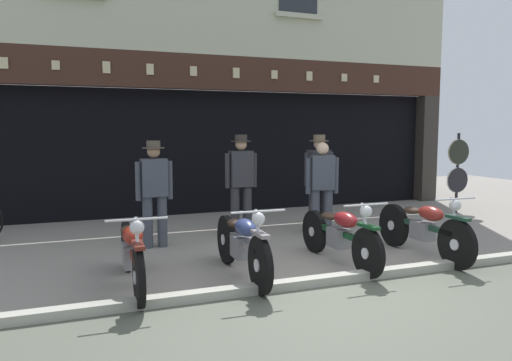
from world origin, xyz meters
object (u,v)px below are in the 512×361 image
(motorcycle_center, at_px, (340,234))
(motorcycle_center_left, at_px, (242,243))
(shopkeeper_center, at_px, (241,180))
(assistant_far_right, at_px, (319,178))
(advert_board_near, at_px, (81,135))
(salesman_left, at_px, (154,189))
(motorcycle_left, at_px, (132,251))
(tyre_sign_pole, at_px, (458,167))
(motorcycle_center_right, at_px, (424,227))
(salesman_right, at_px, (322,185))

(motorcycle_center, bearing_deg, motorcycle_center_left, 2.88)
(shopkeeper_center, height_order, assistant_far_right, shopkeeper_center)
(shopkeeper_center, relative_size, advert_board_near, 1.76)
(salesman_left, bearing_deg, assistant_far_right, -178.56)
(motorcycle_center_left, bearing_deg, motorcycle_left, -2.46)
(motorcycle_left, xyz_separation_m, motorcycle_center, (2.69, -0.01, -0.00))
(tyre_sign_pole, bearing_deg, assistant_far_right, -170.94)
(shopkeeper_center, xyz_separation_m, advert_board_near, (-2.45, 2.45, 0.73))
(motorcycle_center_right, bearing_deg, shopkeeper_center, -49.29)
(motorcycle_center_left, relative_size, motorcycle_center, 1.00)
(motorcycle_left, height_order, salesman_right, salesman_right)
(motorcycle_center, bearing_deg, salesman_left, -41.21)
(salesman_right, distance_m, advert_board_near, 4.83)
(motorcycle_center, bearing_deg, assistant_far_right, -111.12)
(motorcycle_center, relative_size, salesman_left, 1.22)
(salesman_left, distance_m, shopkeeper_center, 1.55)
(motorcycle_center_right, relative_size, tyre_sign_pole, 1.16)
(motorcycle_center_left, distance_m, salesman_right, 2.66)
(motorcycle_center, xyz_separation_m, salesman_right, (0.61, 1.61, 0.45))
(salesman_left, relative_size, assistant_far_right, 0.96)
(motorcycle_left, height_order, salesman_left, salesman_left)
(motorcycle_left, height_order, tyre_sign_pole, tyre_sign_pole)
(salesman_right, relative_size, tyre_sign_pole, 0.92)
(tyre_sign_pole, xyz_separation_m, advert_board_near, (-7.47, 2.04, 0.69))
(advert_board_near, bearing_deg, motorcycle_center_right, -47.44)
(shopkeeper_center, bearing_deg, salesman_right, 154.40)
(motorcycle_left, height_order, motorcycle_center, motorcycle_left)
(salesman_left, relative_size, shopkeeper_center, 0.95)
(motorcycle_center_right, bearing_deg, motorcycle_center_left, 0.63)
(assistant_far_right, distance_m, advert_board_near, 4.70)
(assistant_far_right, bearing_deg, salesman_left, 2.20)
(advert_board_near, bearing_deg, motorcycle_center, -56.57)
(motorcycle_left, relative_size, tyre_sign_pole, 1.18)
(motorcycle_center, bearing_deg, motorcycle_left, -0.57)
(motorcycle_center_right, distance_m, salesman_left, 3.95)
(motorcycle_left, distance_m, motorcycle_center_left, 1.29)
(motorcycle_left, xyz_separation_m, motorcycle_center_right, (3.98, -0.11, 0.01))
(assistant_far_right, bearing_deg, motorcycle_center_right, 102.65)
(motorcycle_center_left, xyz_separation_m, assistant_far_right, (2.16, 2.09, 0.51))
(salesman_right, height_order, tyre_sign_pole, tyre_sign_pole)
(motorcycle_left, height_order, shopkeeper_center, shopkeeper_center)
(motorcycle_center, relative_size, salesman_right, 1.25)
(motorcycle_center_left, xyz_separation_m, tyre_sign_pole, (5.81, 2.67, 0.56))
(motorcycle_center_right, xyz_separation_m, salesman_right, (-0.68, 1.70, 0.44))
(shopkeeper_center, distance_m, tyre_sign_pole, 5.04)
(assistant_far_right, bearing_deg, advert_board_near, -35.76)
(salesman_left, relative_size, advert_board_near, 1.67)
(motorcycle_left, distance_m, salesman_left, 1.97)
(motorcycle_center, height_order, salesman_right, salesman_right)
(motorcycle_left, distance_m, assistant_far_right, 4.03)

